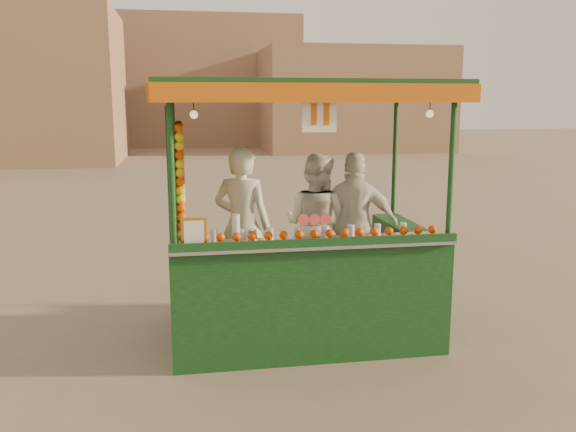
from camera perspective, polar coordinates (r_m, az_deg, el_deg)
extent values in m
plane|color=#6F634F|center=(6.71, 3.78, -10.23)|extent=(90.00, 90.00, 0.00)
cube|color=#8C674F|center=(31.26, 6.04, 10.86)|extent=(9.00, 6.00, 5.00)
cube|color=#8C674F|center=(36.11, -10.89, 12.29)|extent=(14.00, 7.00, 7.00)
cube|color=#0E3313|center=(6.42, 1.14, -9.74)|extent=(2.62, 1.61, 0.30)
cylinder|color=black|center=(6.31, -7.07, -9.91)|extent=(0.36, 0.10, 0.36)
cylinder|color=black|center=(6.64, 8.94, -8.92)|extent=(0.36, 0.10, 0.36)
cube|color=#0E3313|center=(5.64, 2.44, -6.76)|extent=(2.62, 0.30, 0.80)
cube|color=#0E3313|center=(6.24, -9.55, -5.16)|extent=(0.30, 1.31, 0.80)
cube|color=#0E3313|center=(6.66, 10.85, -4.21)|extent=(0.30, 1.31, 0.80)
cube|color=#B2B2B7|center=(5.56, 2.41, -2.55)|extent=(2.62, 0.46, 0.03)
cylinder|color=#0E3313|center=(5.19, -10.96, 4.04)|extent=(0.05, 0.05, 1.41)
cylinder|color=#0E3313|center=(5.72, 15.20, 4.47)|extent=(0.05, 0.05, 1.41)
cylinder|color=#0E3313|center=(6.69, -10.75, 5.51)|extent=(0.05, 0.05, 1.41)
cylinder|color=#0E3313|center=(7.11, 10.07, 5.83)|extent=(0.05, 0.05, 1.41)
cube|color=#0E3313|center=(6.02, 1.23, 12.23)|extent=(2.82, 1.81, 0.08)
cube|color=#CA5A0B|center=(5.13, 3.21, 11.58)|extent=(2.82, 0.04, 0.16)
cube|color=#CA5A0B|center=(6.91, -0.24, 11.37)|extent=(2.82, 0.04, 0.16)
cube|color=#CA5A0B|center=(5.91, -12.56, 11.23)|extent=(0.04, 1.81, 0.16)
cube|color=#CA5A0B|center=(6.44, 13.87, 11.12)|extent=(0.04, 1.81, 0.16)
cylinder|color=#D2404A|center=(5.37, 2.51, -0.32)|extent=(0.10, 0.03, 0.10)
cube|color=#C28324|center=(5.27, -8.90, -1.66)|extent=(0.22, 0.02, 0.28)
cube|color=white|center=(5.21, 2.98, 9.58)|extent=(0.30, 0.02, 0.30)
sphere|color=#FFE5B2|center=(5.22, -8.90, 9.47)|extent=(0.07, 0.07, 0.07)
sphere|color=#FFE5B2|center=(5.67, 13.27, 9.40)|extent=(0.07, 0.07, 0.07)
imported|color=silver|center=(6.32, -4.36, -0.88)|extent=(0.71, 0.60, 1.65)
imported|color=white|center=(6.58, 2.65, -0.84)|extent=(0.96, 0.94, 1.56)
imported|color=silver|center=(6.55, 6.36, -0.84)|extent=(1.00, 0.62, 1.58)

